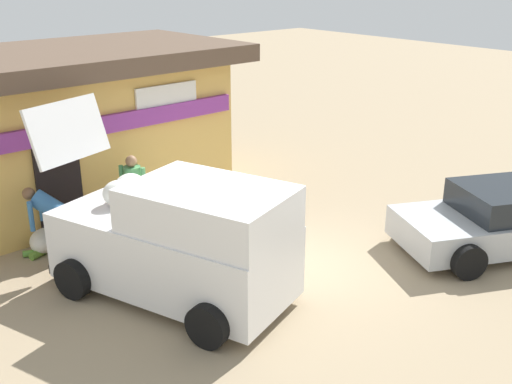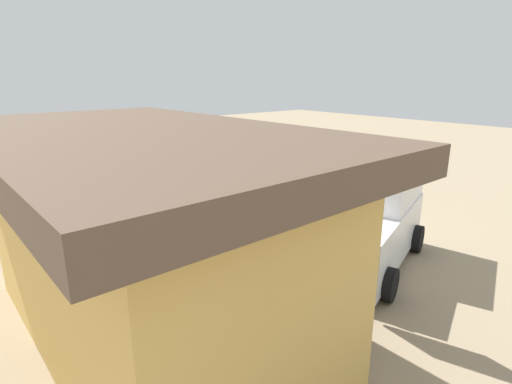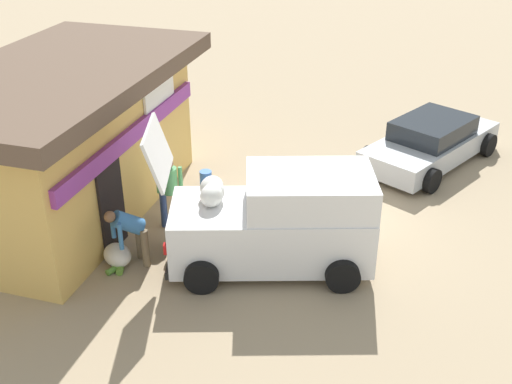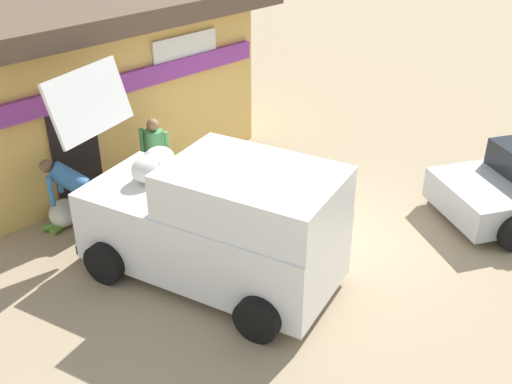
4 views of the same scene
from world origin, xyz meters
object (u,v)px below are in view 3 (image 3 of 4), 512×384
(customer_bending, at_px, (130,229))
(unloaded_banana_pile, at_px, (118,256))
(delivery_van, at_px, (278,221))
(vendor_standing, at_px, (170,188))
(parked_sedan, at_px, (431,142))
(paint_bucket, at_px, (206,179))
(storefront_bar, at_px, (67,139))

(customer_bending, relative_size, unloaded_banana_pile, 1.58)
(delivery_van, height_order, vendor_standing, delivery_van)
(delivery_van, relative_size, unloaded_banana_pile, 5.32)
(delivery_van, distance_m, customer_bending, 2.91)
(parked_sedan, relative_size, vendor_standing, 2.86)
(parked_sedan, bearing_deg, unloaded_banana_pile, 140.80)
(parked_sedan, xyz_separation_m, customer_bending, (-6.79, 5.31, 0.26))
(parked_sedan, distance_m, customer_bending, 8.62)
(delivery_van, relative_size, customer_bending, 3.37)
(customer_bending, bearing_deg, paint_bucket, -1.94)
(storefront_bar, height_order, unloaded_banana_pile, storefront_bar)
(delivery_van, xyz_separation_m, paint_bucket, (2.66, 2.62, -0.79))
(parked_sedan, relative_size, paint_bucket, 11.21)
(storefront_bar, height_order, delivery_van, storefront_bar)
(customer_bending, bearing_deg, vendor_standing, -3.58)
(storefront_bar, bearing_deg, customer_bending, -124.98)
(parked_sedan, distance_m, vendor_standing, 7.32)
(parked_sedan, bearing_deg, storefront_bar, 124.37)
(storefront_bar, bearing_deg, delivery_van, -97.28)
(unloaded_banana_pile, bearing_deg, paint_bucket, -6.51)
(storefront_bar, distance_m, parked_sedan, 9.27)
(parked_sedan, bearing_deg, customer_bending, 141.98)
(parked_sedan, xyz_separation_m, paint_bucket, (-3.18, 5.18, -0.37))
(parked_sedan, xyz_separation_m, vendor_standing, (-5.13, 5.20, 0.37))
(delivery_van, distance_m, paint_bucket, 3.81)
(vendor_standing, distance_m, customer_bending, 1.66)
(parked_sedan, bearing_deg, paint_bucket, 121.50)
(storefront_bar, xyz_separation_m, delivery_van, (-0.64, -5.02, -0.79))
(storefront_bar, xyz_separation_m, customer_bending, (-1.60, -2.28, -0.95))
(storefront_bar, xyz_separation_m, parked_sedan, (5.19, -7.59, -1.21))
(storefront_bar, relative_size, paint_bucket, 17.70)
(storefront_bar, xyz_separation_m, vendor_standing, (0.06, -2.38, -0.84))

